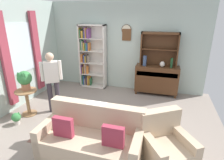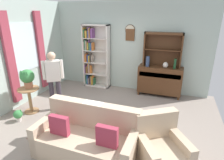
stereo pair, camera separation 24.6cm
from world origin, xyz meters
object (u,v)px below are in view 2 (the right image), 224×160
coffee_table (109,118)px  vase_tall (148,61)px  armchair_floral (161,150)px  vase_round (165,65)px  bookshelf (94,56)px  sideboard_hutch (163,45)px  book_stack (103,114)px  sideboard (160,80)px  potted_plant_large (27,77)px  plant_stand (30,97)px  person_reading (54,77)px  potted_plant_small (18,115)px  couch_floral (88,139)px  bottle_wine (175,64)px

coffee_table → vase_tall: bearing=80.3°
vase_tall → armchair_floral: size_ratio=0.29×
vase_tall → vase_round: size_ratio=1.81×
bookshelf → sideboard_hutch: (2.23, 0.03, 0.50)m
book_stack → armchair_floral: bearing=-21.8°
vase_tall → bookshelf: bearing=175.0°
bookshelf → sideboard: bearing=-2.1°
bookshelf → potted_plant_large: bearing=-109.9°
plant_stand → person_reading: 0.82m
plant_stand → person_reading: person_reading is taller
vase_round → potted_plant_large: (-3.17, -2.09, -0.07)m
vase_round → potted_plant_small: vase_round is taller
bookshelf → potted_plant_small: bookshelf is taller
vase_tall → coffee_table: (-0.39, -2.28, -0.72)m
book_stack → vase_tall: bearing=77.6°
sideboard_hutch → coffee_table: sideboard_hutch is taller
potted_plant_small → coffee_table: coffee_table is taller
couch_floral → book_stack: bearing=87.2°
coffee_table → bottle_wine: bearing=62.8°
bookshelf → coffee_table: bearing=-59.4°
book_stack → coffee_table: bearing=19.0°
sideboard → potted_plant_small: 4.01m
potted_plant_large → plant_stand: bearing=-68.3°
sideboard_hutch → person_reading: size_ratio=0.71×
sideboard → vase_tall: 0.69m
sideboard_hutch → vase_tall: sideboard_hutch is taller
person_reading → book_stack: 1.72m
sideboard → person_reading: person_reading is taller
couch_floral → plant_stand: couch_floral is taller
sideboard → sideboard_hutch: 1.06m
plant_stand → coffee_table: (2.24, -0.17, -0.05)m
bottle_wine → couch_floral: size_ratio=0.16×
plant_stand → book_stack: bearing=-5.8°
potted_plant_large → bookshelf: bearing=70.1°
vase_tall → bottle_wine: bearing=-0.7°
sideboard_hutch → bottle_wine: size_ratio=3.73×
bookshelf → plant_stand: bookshelf is taller
potted_plant_small → vase_round: bearing=39.8°
couch_floral → armchair_floral: size_ratio=1.70×
couch_floral → potted_plant_small: (-2.05, 0.42, -0.15)m
coffee_table → sideboard: bearing=71.8°
coffee_table → person_reading: bearing=163.2°
sideboard_hutch → armchair_floral: sideboard_hutch is taller
armchair_floral → plant_stand: 3.44m
vase_round → book_stack: 2.61m
sideboard_hutch → potted_plant_small: size_ratio=3.86×
potted_plant_small → sideboard_hutch: bearing=42.8°
vase_tall → potted_plant_large: vase_tall is taller
bottle_wine → couch_floral: bearing=-113.9°
couch_floral → vase_tall: bearing=79.7°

